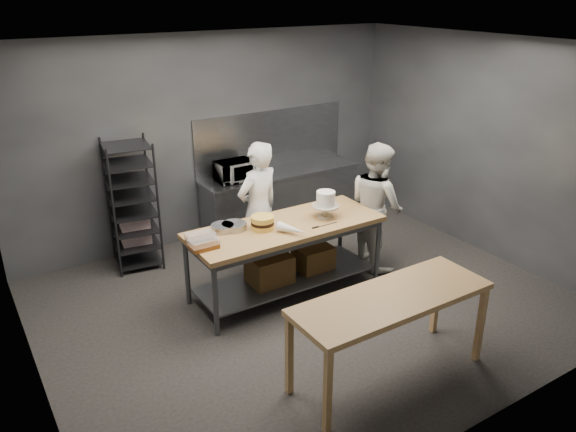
{
  "coord_description": "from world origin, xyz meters",
  "views": [
    {
      "loc": [
        -3.34,
        -4.87,
        3.58
      ],
      "look_at": [
        -0.07,
        0.3,
        1.05
      ],
      "focal_mm": 35.0,
      "sensor_mm": 36.0,
      "label": 1
    }
  ],
  "objects_px": {
    "speed_rack": "(133,206)",
    "chef_behind": "(258,210)",
    "work_table": "(287,250)",
    "microwave": "(235,171)",
    "chef_right": "(376,205)",
    "near_counter": "(392,304)",
    "layer_cake": "(262,223)",
    "frosted_cake_stand": "(326,201)"
  },
  "relations": [
    {
      "from": "frosted_cake_stand",
      "to": "layer_cake",
      "type": "xyz_separation_m",
      "value": [
        -0.84,
        0.1,
        -0.13
      ]
    },
    {
      "from": "chef_behind",
      "to": "near_counter",
      "type": "bearing_deg",
      "value": 76.43
    },
    {
      "from": "work_table",
      "to": "speed_rack",
      "type": "distance_m",
      "value": 2.21
    },
    {
      "from": "near_counter",
      "to": "frosted_cake_stand",
      "type": "distance_m",
      "value": 1.96
    },
    {
      "from": "chef_right",
      "to": "microwave",
      "type": "distance_m",
      "value": 2.16
    },
    {
      "from": "work_table",
      "to": "microwave",
      "type": "xyz_separation_m",
      "value": [
        0.24,
        1.82,
        0.48
      ]
    },
    {
      "from": "work_table",
      "to": "chef_behind",
      "type": "relative_size",
      "value": 1.33
    },
    {
      "from": "work_table",
      "to": "chef_right",
      "type": "bearing_deg",
      "value": 1.07
    },
    {
      "from": "speed_rack",
      "to": "microwave",
      "type": "bearing_deg",
      "value": 2.92
    },
    {
      "from": "near_counter",
      "to": "frosted_cake_stand",
      "type": "height_order",
      "value": "frosted_cake_stand"
    },
    {
      "from": "chef_right",
      "to": "layer_cake",
      "type": "distance_m",
      "value": 1.75
    },
    {
      "from": "speed_rack",
      "to": "chef_behind",
      "type": "height_order",
      "value": "chef_behind"
    },
    {
      "from": "near_counter",
      "to": "layer_cake",
      "type": "xyz_separation_m",
      "value": [
        -0.27,
        1.95,
        0.19
      ]
    },
    {
      "from": "microwave",
      "to": "layer_cake",
      "type": "height_order",
      "value": "microwave"
    },
    {
      "from": "chef_behind",
      "to": "frosted_cake_stand",
      "type": "distance_m",
      "value": 0.92
    },
    {
      "from": "chef_right",
      "to": "frosted_cake_stand",
      "type": "xyz_separation_m",
      "value": [
        -0.9,
        -0.09,
        0.27
      ]
    },
    {
      "from": "work_table",
      "to": "chef_right",
      "type": "xyz_separation_m",
      "value": [
        1.43,
        0.03,
        0.28
      ]
    },
    {
      "from": "work_table",
      "to": "layer_cake",
      "type": "bearing_deg",
      "value": 173.07
    },
    {
      "from": "near_counter",
      "to": "speed_rack",
      "type": "distance_m",
      "value": 3.88
    },
    {
      "from": "near_counter",
      "to": "frosted_cake_stand",
      "type": "xyz_separation_m",
      "value": [
        0.57,
        1.85,
        0.32
      ]
    },
    {
      "from": "speed_rack",
      "to": "layer_cake",
      "type": "xyz_separation_m",
      "value": [
        1.01,
        -1.71,
        0.14
      ]
    },
    {
      "from": "work_table",
      "to": "frosted_cake_stand",
      "type": "relative_size",
      "value": 7.06
    },
    {
      "from": "chef_right",
      "to": "frosted_cake_stand",
      "type": "distance_m",
      "value": 0.95
    },
    {
      "from": "near_counter",
      "to": "chef_behind",
      "type": "bearing_deg",
      "value": 89.79
    },
    {
      "from": "speed_rack",
      "to": "chef_right",
      "type": "relative_size",
      "value": 1.02
    },
    {
      "from": "frosted_cake_stand",
      "to": "layer_cake",
      "type": "relative_size",
      "value": 1.24
    },
    {
      "from": "frosted_cake_stand",
      "to": "near_counter",
      "type": "bearing_deg",
      "value": -107.0
    },
    {
      "from": "layer_cake",
      "to": "frosted_cake_stand",
      "type": "bearing_deg",
      "value": -6.84
    },
    {
      "from": "chef_behind",
      "to": "chef_right",
      "type": "distance_m",
      "value": 1.58
    },
    {
      "from": "microwave",
      "to": "layer_cake",
      "type": "xyz_separation_m",
      "value": [
        -0.56,
        -1.79,
        -0.05
      ]
    },
    {
      "from": "work_table",
      "to": "chef_behind",
      "type": "height_order",
      "value": "chef_behind"
    },
    {
      "from": "chef_right",
      "to": "work_table",
      "type": "bearing_deg",
      "value": 98.66
    },
    {
      "from": "microwave",
      "to": "layer_cake",
      "type": "bearing_deg",
      "value": -107.33
    },
    {
      "from": "speed_rack",
      "to": "microwave",
      "type": "height_order",
      "value": "speed_rack"
    },
    {
      "from": "microwave",
      "to": "frosted_cake_stand",
      "type": "xyz_separation_m",
      "value": [
        0.28,
        -1.89,
        0.08
      ]
    },
    {
      "from": "near_counter",
      "to": "chef_right",
      "type": "bearing_deg",
      "value": 52.84
    },
    {
      "from": "work_table",
      "to": "layer_cake",
      "type": "height_order",
      "value": "layer_cake"
    },
    {
      "from": "microwave",
      "to": "speed_rack",
      "type": "bearing_deg",
      "value": -177.08
    },
    {
      "from": "microwave",
      "to": "frosted_cake_stand",
      "type": "height_order",
      "value": "frosted_cake_stand"
    },
    {
      "from": "microwave",
      "to": "layer_cake",
      "type": "distance_m",
      "value": 1.87
    },
    {
      "from": "speed_rack",
      "to": "work_table",
      "type": "bearing_deg",
      "value": -52.74
    },
    {
      "from": "work_table",
      "to": "chef_behind",
      "type": "xyz_separation_m",
      "value": [
        -0.03,
        0.63,
        0.33
      ]
    }
  ]
}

